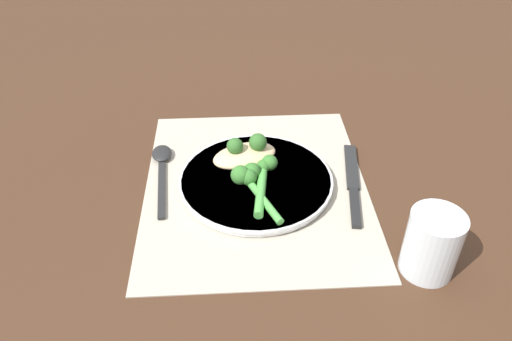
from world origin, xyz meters
TOP-DOWN VIEW (x-y plane):
  - ground_plane at (0.00, 0.00)m, footprint 3.00×3.00m
  - placemat at (0.00, 0.00)m, footprint 0.43×0.36m
  - plate at (0.00, 0.00)m, footprint 0.25×0.25m
  - chicken_fillet at (-0.05, -0.02)m, footprint 0.10×0.12m
  - pesto_dollop_primary at (-0.05, 0.01)m, footprint 0.03×0.03m
  - pesto_dollop_secondary at (-0.05, -0.03)m, footprint 0.03×0.03m
  - broccoli_stalk_rear at (0.01, 0.01)m, footprint 0.13×0.05m
  - broccoli_stalk_front at (0.02, -0.01)m, footprint 0.12×0.08m
  - knife at (0.01, 0.16)m, footprint 0.21×0.05m
  - spoon at (-0.06, -0.16)m, footprint 0.19×0.04m
  - water_glass at (0.19, 0.22)m, footprint 0.07×0.07m

SIDE VIEW (x-z plane):
  - ground_plane at x=0.00m, z-range 0.00..0.00m
  - placemat at x=0.00m, z-range 0.00..0.00m
  - knife at x=0.01m, z-range 0.00..0.01m
  - spoon at x=-0.06m, z-range 0.00..0.02m
  - plate at x=0.00m, z-range 0.01..0.02m
  - broccoli_stalk_rear at x=0.01m, z-range 0.01..0.04m
  - chicken_fillet at x=-0.05m, z-range 0.02..0.04m
  - broccoli_stalk_front at x=0.02m, z-range 0.02..0.05m
  - water_glass at x=0.19m, z-range 0.00..0.09m
  - pesto_dollop_secondary at x=-0.05m, z-range 0.04..0.06m
  - pesto_dollop_primary at x=-0.05m, z-range 0.04..0.07m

